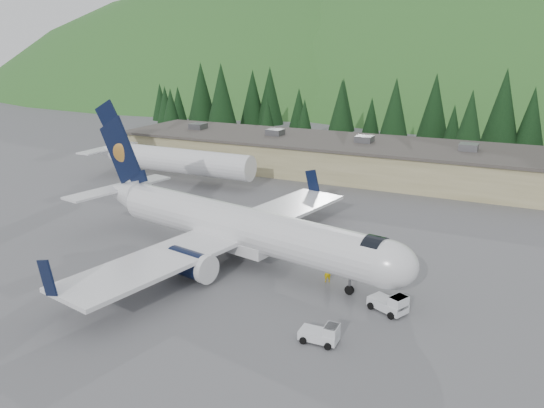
% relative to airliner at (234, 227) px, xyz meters
% --- Properties ---
extents(ground, '(600.00, 600.00, 0.00)m').
position_rel_airliner_xyz_m(ground, '(1.06, -0.20, -3.26)').
color(ground, '#58585C').
extents(airliner, '(36.76, 34.71, 12.24)m').
position_rel_airliner_xyz_m(airliner, '(0.00, 0.00, 0.00)').
color(airliner, white).
rests_on(airliner, ground).
extents(second_airliner, '(27.50, 11.00, 10.05)m').
position_rel_airliner_xyz_m(second_airliner, '(-23.87, 21.80, 0.06)').
color(second_airliner, white).
rests_on(second_airliner, ground).
extents(baggage_tug_a, '(2.66, 1.65, 1.40)m').
position_rel_airliner_xyz_m(baggage_tug_a, '(12.54, -10.02, -2.63)').
color(baggage_tug_a, silver).
rests_on(baggage_tug_a, ground).
extents(baggage_tug_b, '(3.26, 2.67, 1.55)m').
position_rel_airliner_xyz_m(baggage_tug_b, '(15.64, -3.82, -2.56)').
color(baggage_tug_b, silver).
rests_on(baggage_tug_b, ground).
extents(terminal_building, '(71.00, 17.00, 6.10)m').
position_rel_airliner_xyz_m(terminal_building, '(-3.95, 37.80, -0.64)').
color(terminal_building, '#978C5D').
rests_on(terminal_building, ground).
extents(ramp_worker, '(0.75, 0.74, 1.75)m').
position_rel_airliner_xyz_m(ramp_worker, '(9.52, -0.85, -2.39)').
color(ramp_worker, '#DDBA09').
rests_on(ramp_worker, ground).
extents(tree_line, '(111.68, 19.27, 14.42)m').
position_rel_airliner_xyz_m(tree_line, '(-3.99, 60.67, 4.35)').
color(tree_line, black).
rests_on(tree_line, ground).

